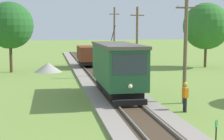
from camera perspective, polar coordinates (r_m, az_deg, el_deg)
The scene contains 10 objects.
red_tram at distance 24.80m, azimuth 0.87°, elevation 0.56°, with size 2.60×8.54×4.79m.
freight_car at distance 43.30m, azimuth -3.88°, elevation 2.44°, with size 2.40×5.20×2.31m.
utility_pole_near_tram at distance 23.10m, azimuth 11.83°, elevation 3.48°, with size 1.40×0.31×7.04m.
utility_pole_mid at distance 35.13m, azimuth 4.09°, elevation 4.70°, with size 1.40×0.31×6.97m.
utility_pole_far at distance 47.29m, azimuth 0.37°, elevation 5.68°, with size 1.40×0.58×7.61m.
trackside_signal_marker at distance 15.25m, azimuth 16.56°, elevation -9.68°, with size 0.21×0.21×1.18m.
gravel_pile at distance 39.75m, azimuth -10.34°, elevation 0.45°, with size 3.05×3.05×1.05m, color #9E998E.
track_worker at distance 21.04m, azimuth 11.79°, elevation -4.07°, with size 0.28×0.40×1.78m.
tree_right_near at distance 40.09m, azimuth -16.27°, elevation 6.98°, with size 5.13×5.13×7.74m.
tree_left_far at distance 44.97m, azimuth 15.07°, elevation 6.89°, with size 5.74×5.74×7.97m.
Camera 1 is at (-4.71, -8.36, 4.96)m, focal length 56.28 mm.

